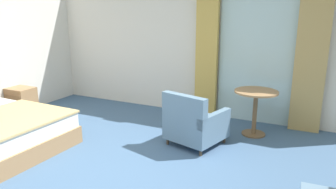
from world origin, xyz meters
The scene contains 8 objects.
ground centered at (0.00, 0.00, -0.05)m, with size 6.97×6.49×0.10m, color #426084.
wall_back centered at (0.00, 2.98, 1.30)m, with size 6.57×0.12×2.59m, color silver.
balcony_glass_door centered at (1.12, 2.90, 1.14)m, with size 1.32×0.02×2.28m, color silver.
curtain_panel_left centered at (0.24, 2.80, 1.18)m, with size 0.41×0.10×2.36m, color tan.
curtain_panel_right centered at (2.00, 2.80, 1.18)m, with size 0.49×0.10×2.36m, color tan.
nightstand centered at (-2.92, 1.27, 0.27)m, with size 0.47×0.39×0.55m.
armchair_by_window centered at (0.56, 1.43, 0.33)m, with size 0.90×0.90×0.83m.
round_cafe_table centered at (1.29, 2.24, 0.55)m, with size 0.69×0.69×0.74m.
Camera 1 is at (2.20, -2.79, 1.97)m, focal length 34.28 mm.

